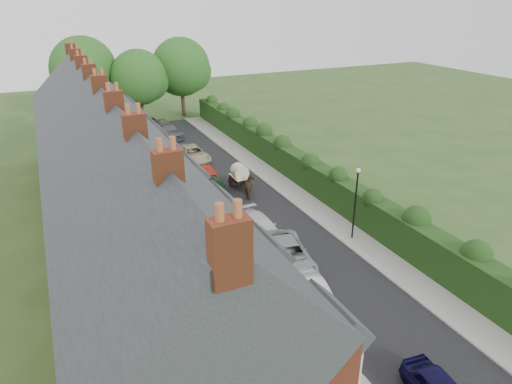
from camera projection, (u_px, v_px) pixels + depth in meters
The scene contains 23 objects.
ground at pixel (345, 282), 26.52m from camera, with size 140.00×140.00×0.00m, color #2D4C1E.
road at pixel (257, 209), 35.45m from camera, with size 6.00×58.00×0.02m, color black.
pavement_hedge_side at pixel (302, 199), 37.02m from camera, with size 2.20×58.00×0.12m, color #989690.
pavement_house_side at pixel (210, 218), 33.94m from camera, with size 1.70×58.00×0.12m, color #989690.
kerb_hedge_side at pixel (291, 201), 36.61m from camera, with size 0.18×58.00×0.13m, color #969691.
kerb_house_side at pixel (220, 216), 34.24m from camera, with size 0.18×58.00×0.13m, color #969691.
hedge at pixel (322, 178), 37.10m from camera, with size 2.10×58.00×2.85m.
terrace_row at pixel (115, 182), 28.80m from camera, with size 9.05×40.50×11.50m.
garden_wall_row at pixel (201, 221), 32.56m from camera, with size 0.35×40.35×1.10m.
lamppost at pixel (356, 195), 29.84m from camera, with size 0.32×0.32×5.16m.
tree_far_left at pixel (141, 78), 56.47m from camera, with size 7.14×6.80×9.29m.
tree_far_right at pixel (184, 68), 60.23m from camera, with size 7.98×7.60×10.31m.
tree_far_back at pixel (87, 71), 56.29m from camera, with size 8.40×8.00×10.82m.
car_silver_a at pixel (311, 294), 24.24m from camera, with size 1.58×4.54×1.49m, color silver.
car_silver_b at pixel (287, 255), 27.75m from camera, with size 2.63×5.69×1.58m, color #9B9FA2.
car_white at pixel (260, 227), 31.21m from camera, with size 1.99×4.88×1.42m, color silver.
car_green at pixel (216, 186), 37.97m from camera, with size 1.55×3.86×1.31m, color black.
car_red at pixel (206, 174), 40.53m from camera, with size 1.35×3.88×1.28m, color maroon.
car_beige at pixel (192, 154), 45.36m from camera, with size 2.45×5.30×1.47m, color tan.
car_grey at pixel (167, 131), 52.82m from camera, with size 2.19×5.38×1.56m, color #4C4F53.
car_black at pixel (151, 124), 55.50m from camera, with size 1.89×4.70×1.60m, color black.
horse at pixel (250, 188), 37.26m from camera, with size 0.89×1.96×1.65m, color #412817.
horse_cart at pixel (240, 175), 38.86m from camera, with size 1.34×2.96×2.14m.
Camera 1 is at (-14.08, -17.92, 15.42)m, focal length 32.00 mm.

